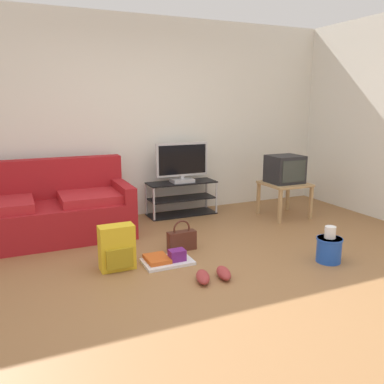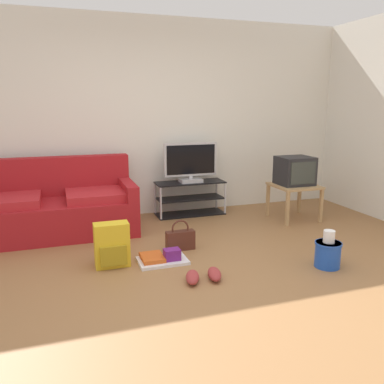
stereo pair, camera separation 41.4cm
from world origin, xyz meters
name	(u,v)px [view 1 (the left image)]	position (x,y,z in m)	size (l,w,h in m)	color
ground_plane	(211,283)	(0.00, 0.00, -0.01)	(9.00, 9.80, 0.02)	olive
wall_back	(131,119)	(0.00, 2.45, 1.35)	(9.00, 0.10, 2.70)	silver
couch	(47,211)	(-1.21, 1.87, 0.33)	(1.91, 0.90, 0.90)	maroon
tv_stand	(182,198)	(0.62, 2.15, 0.24)	(0.97, 0.36, 0.47)	black
flat_tv	(182,163)	(0.62, 2.13, 0.75)	(0.76, 0.22, 0.55)	#B2B2B7
side_table	(285,188)	(1.89, 1.48, 0.41)	(0.57, 0.57, 0.48)	tan
crt_tv	(285,169)	(1.89, 1.49, 0.67)	(0.45, 0.40, 0.38)	#232326
backpack	(117,248)	(-0.69, 0.62, 0.21)	(0.33, 0.24, 0.44)	gold
handbag	(182,240)	(0.07, 0.84, 0.12)	(0.31, 0.11, 0.34)	#4C2319
cleaning_bucket	(329,248)	(1.29, -0.07, 0.15)	(0.26, 0.26, 0.37)	blue
sneakers_pair	(213,275)	(0.04, 0.03, 0.04)	(0.40, 0.29, 0.09)	#993333
floor_tray	(167,259)	(-0.21, 0.56, 0.04)	(0.49, 0.33, 0.14)	silver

